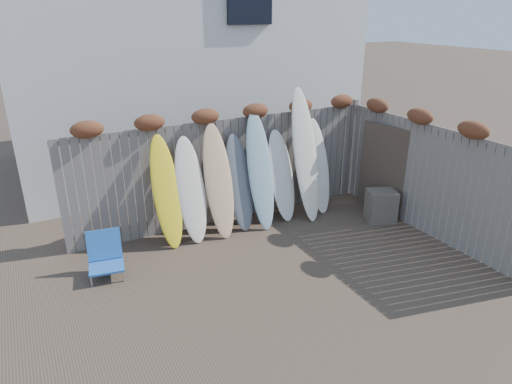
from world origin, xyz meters
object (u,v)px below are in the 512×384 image
wooden_crate (381,206)px  surfboard_0 (166,192)px  lattice_panel (385,170)px  beach_chair (105,256)px

wooden_crate → surfboard_0: surfboard_0 is taller
wooden_crate → lattice_panel: size_ratio=0.35×
beach_chair → lattice_panel: bearing=-2.2°
wooden_crate → surfboard_0: (-3.93, 1.06, 0.65)m
wooden_crate → beach_chair: bearing=174.4°
beach_chair → lattice_panel: 5.46m
lattice_panel → surfboard_0: surfboard_0 is taller
beach_chair → surfboard_0: size_ratio=0.35×
beach_chair → wooden_crate: beach_chair is taller
beach_chair → lattice_panel: (5.43, -0.21, 0.57)m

